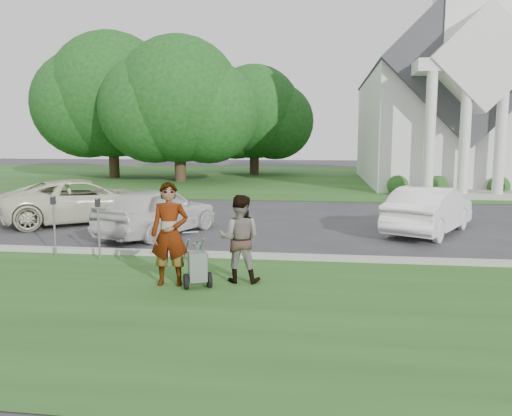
% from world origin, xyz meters
% --- Properties ---
extents(ground, '(120.00, 120.00, 0.00)m').
position_xyz_m(ground, '(0.00, 0.00, 0.00)').
color(ground, '#333335').
rests_on(ground, ground).
extents(grass_strip, '(80.00, 7.00, 0.01)m').
position_xyz_m(grass_strip, '(0.00, -3.00, 0.01)').
color(grass_strip, '#244C1A').
rests_on(grass_strip, ground).
extents(church_lawn, '(80.00, 30.00, 0.01)m').
position_xyz_m(church_lawn, '(0.00, 27.00, 0.01)').
color(church_lawn, '#244C1A').
rests_on(church_lawn, ground).
extents(curb, '(80.00, 0.18, 0.15)m').
position_xyz_m(curb, '(0.00, 0.55, 0.07)').
color(curb, '#9E9E93').
rests_on(curb, ground).
extents(church, '(9.19, 19.00, 24.10)m').
position_xyz_m(church, '(9.00, 23.11, 5.94)').
color(church, white).
rests_on(church, ground).
extents(tree_left, '(10.63, 8.40, 9.71)m').
position_xyz_m(tree_left, '(-8.01, 21.99, 5.11)').
color(tree_left, '#332316').
rests_on(tree_left, ground).
extents(tree_far, '(11.64, 9.20, 10.73)m').
position_xyz_m(tree_far, '(-14.01, 24.99, 5.69)').
color(tree_far, '#332316').
rests_on(tree_far, ground).
extents(tree_back, '(9.61, 7.60, 8.89)m').
position_xyz_m(tree_back, '(-4.01, 29.99, 4.73)').
color(tree_back, '#332316').
rests_on(tree_back, ground).
extents(striping_cart, '(0.79, 1.11, 0.96)m').
position_xyz_m(striping_cart, '(-0.79, -1.94, 0.41)').
color(striping_cart, black).
rests_on(striping_cart, ground).
extents(person_left, '(0.78, 0.55, 2.01)m').
position_xyz_m(person_left, '(-1.36, -1.80, 1.01)').
color(person_left, '#999999').
rests_on(person_left, ground).
extents(person_right, '(0.85, 0.66, 1.74)m').
position_xyz_m(person_right, '(-0.06, -1.40, 0.87)').
color(person_right, '#999999').
rests_on(person_right, ground).
extents(parking_meter_near, '(0.11, 0.10, 1.49)m').
position_xyz_m(parking_meter_near, '(-3.63, -0.05, 0.94)').
color(parking_meter_near, gray).
rests_on(parking_meter_near, ground).
extents(parking_meter_far, '(0.11, 0.10, 1.49)m').
position_xyz_m(parking_meter_far, '(-4.90, 0.23, 0.94)').
color(parking_meter_far, gray).
rests_on(parking_meter_far, ground).
extents(car_a, '(5.80, 5.17, 1.49)m').
position_xyz_m(car_a, '(-6.58, 5.16, 0.75)').
color(car_a, beige).
rests_on(car_a, ground).
extents(car_b, '(3.13, 4.59, 1.45)m').
position_xyz_m(car_b, '(-3.29, 3.22, 0.73)').
color(car_b, silver).
rests_on(car_b, ground).
extents(car_d, '(3.39, 4.54, 1.43)m').
position_xyz_m(car_d, '(4.80, 4.57, 0.71)').
color(car_d, white).
rests_on(car_d, ground).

